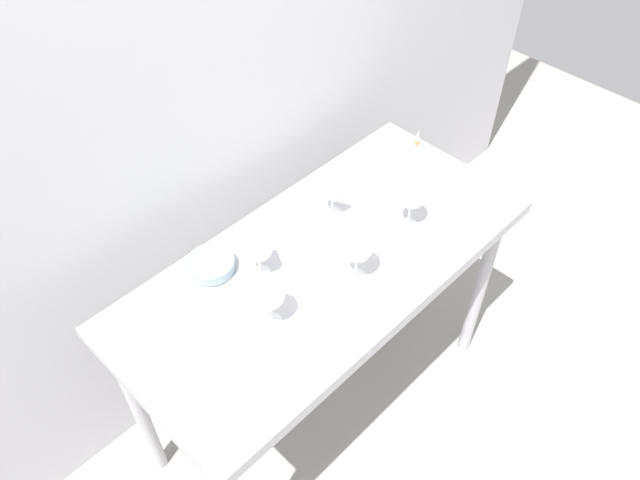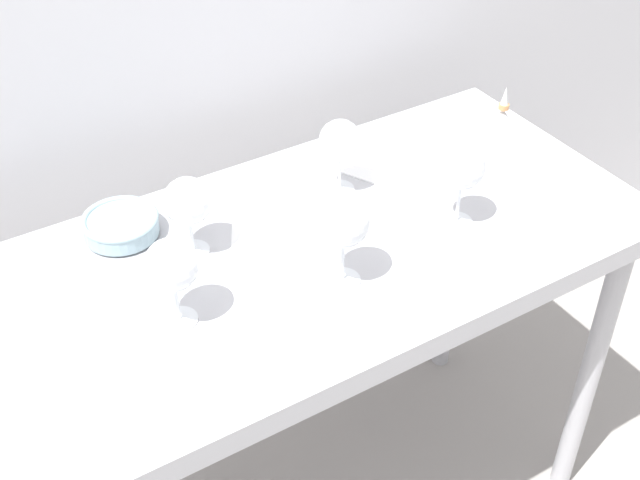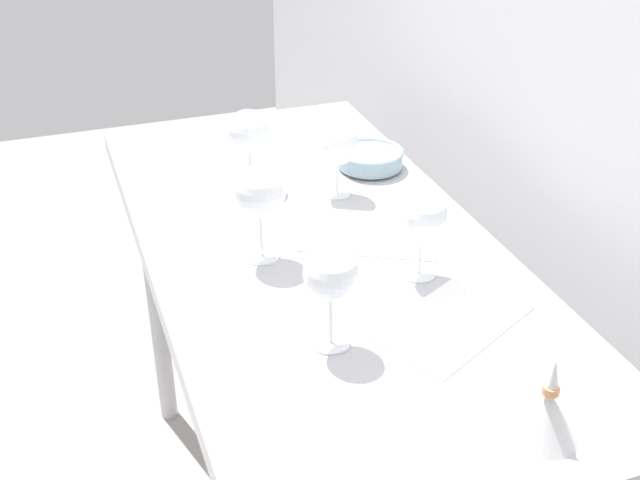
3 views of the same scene
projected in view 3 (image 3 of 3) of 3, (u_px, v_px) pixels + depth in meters
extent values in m
cube|color=silver|center=(572.00, 11.00, 1.51)|extent=(3.80, 0.04, 2.60)
cube|color=#B1B1B6|center=(323.00, 251.00, 1.58)|extent=(1.40, 0.64, 0.04)
cube|color=#B1B1B6|center=(154.00, 284.00, 1.49)|extent=(1.40, 0.01, 0.05)
cylinder|color=#B1B1B6|center=(155.00, 295.00, 2.25)|extent=(0.05, 0.05, 0.86)
cylinder|color=#B1B1B6|center=(332.00, 262.00, 2.41)|extent=(0.05, 0.05, 0.86)
cylinder|color=white|center=(337.00, 193.00, 1.75)|extent=(0.06, 0.06, 0.00)
cylinder|color=white|center=(337.00, 177.00, 1.73)|extent=(0.01, 0.01, 0.08)
sphere|color=white|center=(337.00, 143.00, 1.69)|extent=(0.09, 0.09, 0.09)
cylinder|color=maroon|center=(337.00, 150.00, 1.70)|extent=(0.06, 0.06, 0.02)
cylinder|color=white|center=(262.00, 256.00, 1.52)|extent=(0.07, 0.07, 0.00)
cylinder|color=white|center=(261.00, 233.00, 1.50)|extent=(0.01, 0.01, 0.09)
sphere|color=white|center=(259.00, 191.00, 1.46)|extent=(0.09, 0.09, 0.09)
cylinder|color=maroon|center=(260.00, 199.00, 1.47)|extent=(0.07, 0.07, 0.02)
cylinder|color=white|center=(251.00, 184.00, 1.79)|extent=(0.07, 0.07, 0.00)
cylinder|color=white|center=(250.00, 166.00, 1.76)|extent=(0.01, 0.01, 0.08)
sphere|color=white|center=(249.00, 131.00, 1.72)|extent=(0.09, 0.09, 0.09)
cylinder|color=#5A1527|center=(249.00, 138.00, 1.73)|extent=(0.07, 0.07, 0.03)
cylinder|color=white|center=(331.00, 342.00, 1.30)|extent=(0.06, 0.06, 0.00)
cylinder|color=white|center=(331.00, 318.00, 1.27)|extent=(0.01, 0.01, 0.09)
sphere|color=white|center=(331.00, 273.00, 1.23)|extent=(0.09, 0.09, 0.09)
cylinder|color=maroon|center=(331.00, 282.00, 1.24)|extent=(0.06, 0.06, 0.02)
cylinder|color=white|center=(418.00, 274.00, 1.47)|extent=(0.06, 0.06, 0.00)
cylinder|color=white|center=(420.00, 254.00, 1.45)|extent=(0.01, 0.01, 0.08)
sphere|color=white|center=(423.00, 215.00, 1.41)|extent=(0.09, 0.09, 0.09)
cylinder|color=maroon|center=(422.00, 223.00, 1.42)|extent=(0.06, 0.06, 0.02)
cube|color=white|center=(370.00, 234.00, 1.60)|extent=(0.28, 0.32, 0.00)
cube|color=white|center=(453.00, 322.00, 1.34)|extent=(0.26, 0.31, 0.00)
cylinder|color=#4C4C4C|center=(370.00, 167.00, 1.86)|extent=(0.12, 0.12, 0.01)
cylinder|color=#8CA8B2|center=(370.00, 159.00, 1.85)|extent=(0.15, 0.15, 0.03)
torus|color=#8CA8B2|center=(370.00, 152.00, 1.84)|extent=(0.15, 0.15, 0.01)
cone|color=silver|center=(547.00, 414.00, 1.10)|extent=(0.10, 0.10, 0.07)
cylinder|color=#C17F4C|center=(551.00, 390.00, 1.08)|extent=(0.02, 0.02, 0.01)
cone|color=silver|center=(554.00, 373.00, 1.07)|extent=(0.02, 0.02, 0.04)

